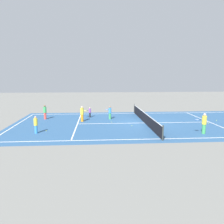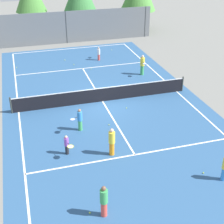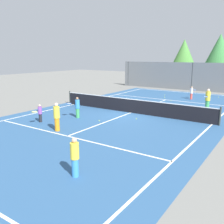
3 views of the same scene
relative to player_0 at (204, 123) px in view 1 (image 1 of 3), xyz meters
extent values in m
plane|color=slate|center=(-4.27, -3.73, -0.83)|extent=(80.00, 80.00, 0.00)
cube|color=#2D5684|center=(-4.27, -3.73, -0.83)|extent=(13.00, 25.00, 0.00)
cube|color=white|center=(-9.77, -3.73, -0.83)|extent=(0.10, 24.00, 0.01)
cube|color=white|center=(1.23, -3.73, -0.83)|extent=(0.10, 24.00, 0.01)
cube|color=white|center=(-4.27, -15.73, -0.83)|extent=(11.00, 0.10, 0.01)
cube|color=white|center=(-4.27, -10.13, -0.83)|extent=(11.00, 0.10, 0.01)
cube|color=white|center=(-4.27, 2.67, -0.83)|extent=(11.00, 0.10, 0.01)
cube|color=white|center=(-4.27, -3.73, -0.83)|extent=(0.10, 12.80, 0.01)
cylinder|color=#333833|center=(-10.17, -3.73, -0.28)|extent=(0.10, 0.10, 1.10)
cylinder|color=#333833|center=(1.63, -3.73, -0.28)|extent=(0.10, 0.10, 1.10)
cube|color=black|center=(-4.27, -3.73, -0.36)|extent=(11.80, 0.03, 0.95)
cube|color=white|center=(-4.27, -3.73, 0.14)|extent=(11.80, 0.04, 0.05)
cylinder|color=#3FA559|center=(0.00, 0.01, -0.46)|extent=(0.28, 0.28, 0.75)
cylinder|color=yellow|center=(0.00, 0.01, 0.25)|extent=(0.35, 0.35, 0.66)
sphere|color=beige|center=(0.00, 0.01, 0.68)|extent=(0.20, 0.20, 0.20)
cylinder|color=black|center=(-0.01, -0.31, 0.28)|extent=(0.04, 0.20, 0.03)
torus|color=blue|center=(-0.03, -0.56, 0.28)|extent=(0.34, 0.34, 0.03)
cylinder|color=silver|center=(-0.03, -0.56, 0.28)|extent=(0.29, 0.29, 0.00)
cylinder|color=#388CD8|center=(-1.04, -13.10, -0.52)|extent=(0.23, 0.23, 0.64)
cylinder|color=yellow|center=(-1.04, -13.10, 0.08)|extent=(0.29, 0.29, 0.56)
sphere|color=tan|center=(-1.04, -13.10, 0.45)|extent=(0.17, 0.17, 0.17)
cylinder|color=#3FA559|center=(-6.45, -6.94, -0.52)|extent=(0.23, 0.23, 0.63)
cylinder|color=#388CD8|center=(-6.45, -6.94, 0.07)|extent=(0.29, 0.29, 0.55)
sphere|color=#A37556|center=(-6.45, -6.94, 0.44)|extent=(0.17, 0.17, 0.17)
cylinder|color=black|center=(-6.69, -7.10, 0.10)|extent=(0.18, 0.13, 0.03)
torus|color=blue|center=(-6.90, -7.23, 0.10)|extent=(0.46, 0.46, 0.03)
cylinder|color=silver|center=(-6.90, -7.23, 0.10)|extent=(0.38, 0.38, 0.00)
cylinder|color=orange|center=(-5.39, -9.75, -0.48)|extent=(0.26, 0.26, 0.72)
cylinder|color=yellow|center=(-5.39, -9.75, 0.19)|extent=(0.33, 0.33, 0.63)
sphere|color=beige|center=(-5.39, -9.75, 0.60)|extent=(0.19, 0.19, 0.19)
cylinder|color=#232328|center=(-7.57, -9.05, -0.58)|extent=(0.19, 0.19, 0.51)
cylinder|color=purple|center=(-7.57, -9.05, -0.10)|extent=(0.23, 0.23, 0.45)
sphere|color=beige|center=(-7.57, -9.05, 0.19)|extent=(0.14, 0.14, 0.14)
cylinder|color=black|center=(-7.51, -9.31, -0.08)|extent=(0.08, 0.20, 0.03)
torus|color=yellow|center=(-7.45, -9.56, -0.08)|extent=(0.40, 0.40, 0.03)
cylinder|color=silver|center=(-7.45, -9.56, -0.08)|extent=(0.33, 0.33, 0.00)
cylinder|color=#E54C3F|center=(-6.86, -13.67, -0.49)|extent=(0.25, 0.25, 0.69)
cylinder|color=#3FA559|center=(-6.86, -13.67, 0.16)|extent=(0.32, 0.32, 0.61)
sphere|color=brown|center=(-6.86, -13.67, 0.56)|extent=(0.19, 0.19, 0.19)
sphere|color=#CCE533|center=(-3.05, -5.18, -0.80)|extent=(0.07, 0.07, 0.07)
sphere|color=#CCE533|center=(-9.49, -2.63, -0.80)|extent=(0.07, 0.07, 0.07)
sphere|color=#CCE533|center=(-9.58, 4.36, -0.80)|extent=(0.07, 0.07, 0.07)
sphere|color=#CCE533|center=(-3.64, 2.27, -0.80)|extent=(0.07, 0.07, 0.07)
sphere|color=#CCE533|center=(-4.83, 3.71, -0.80)|extent=(0.07, 0.07, 0.07)
sphere|color=#CCE533|center=(-4.72, -6.90, -0.80)|extent=(0.07, 0.07, 0.07)
sphere|color=#CCE533|center=(-3.21, -3.59, -0.80)|extent=(0.07, 0.07, 0.07)
sphere|color=#CCE533|center=(-7.39, -13.42, -0.80)|extent=(0.07, 0.07, 0.07)
sphere|color=#CCE533|center=(-1.67, -12.45, -0.80)|extent=(0.07, 0.07, 0.07)
camera|label=1|loc=(16.53, -8.34, 3.67)|focal=36.03mm
camera|label=2|loc=(-9.33, -23.18, 9.21)|focal=53.39mm
camera|label=3|loc=(4.31, -18.78, 3.14)|focal=40.03mm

